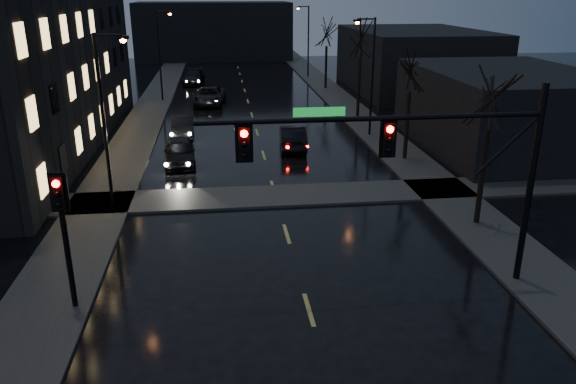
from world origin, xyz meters
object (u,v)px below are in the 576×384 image
object	(u,v)px
oncoming_car_c	(210,96)
oncoming_car_d	(193,77)
oncoming_car_b	(182,126)
lead_car	(293,137)
oncoming_car_a	(179,152)

from	to	relation	value
oncoming_car_c	oncoming_car_d	bearing A→B (deg)	105.36
oncoming_car_b	lead_car	distance (m)	8.45
oncoming_car_d	lead_car	bearing A→B (deg)	-70.00
lead_car	oncoming_car_a	bearing A→B (deg)	24.49
oncoming_car_c	lead_car	xyz separation A→B (m)	(5.47, -15.60, 0.00)
oncoming_car_c	lead_car	bearing A→B (deg)	-64.28
oncoming_car_b	lead_car	xyz separation A→B (m)	(7.26, -4.32, 0.06)
lead_car	oncoming_car_b	bearing A→B (deg)	-26.49
oncoming_car_c	lead_car	world-z (taller)	lead_car
oncoming_car_b	oncoming_car_c	bearing A→B (deg)	79.83
oncoming_car_a	lead_car	xyz separation A→B (m)	(7.06, 2.61, 0.01)
lead_car	oncoming_car_c	bearing A→B (deg)	-66.45
oncoming_car_b	oncoming_car_d	bearing A→B (deg)	88.99
oncoming_car_a	lead_car	bearing A→B (deg)	16.35
oncoming_car_a	oncoming_car_c	distance (m)	18.28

